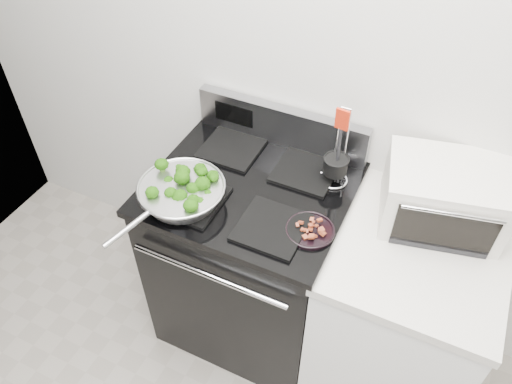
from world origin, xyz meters
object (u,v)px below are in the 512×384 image
Objects in this scene: bacon_plate at (310,228)px; utensil_holder at (335,169)px; gas_range at (251,257)px; skillet at (181,192)px; toaster_oven at (443,196)px.

bacon_plate is 0.30m from utensil_holder.
gas_range is 2.15× the size of skillet.
bacon_plate is at bearing -156.25° from toaster_oven.
gas_range is at bearing -179.19° from toaster_oven.
gas_range reaches higher than skillet.
bacon_plate is (0.49, 0.07, -0.04)m from skillet.
bacon_plate is 0.50m from toaster_oven.
utensil_holder is (0.48, 0.36, 0.01)m from skillet.
toaster_oven is at bearing 6.68° from utensil_holder.
toaster_oven reaches higher than gas_range.
gas_range is 0.62m from utensil_holder.
utensil_holder reaches higher than skillet.
skillet is 2.91× the size of bacon_plate.
utensil_holder is at bearing 167.31° from toaster_oven.
gas_range is 0.91m from toaster_oven.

